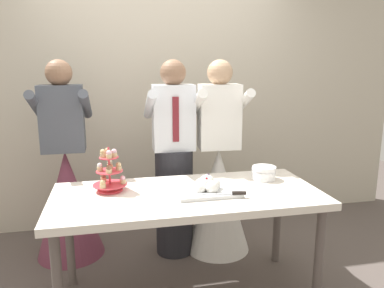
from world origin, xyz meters
TOP-DOWN VIEW (x-y plane):
  - rear_wall at (0.00, 1.42)m, footprint 5.20×0.10m
  - dessert_table at (0.00, 0.00)m, footprint 1.80×0.80m
  - cupcake_stand at (-0.51, 0.15)m, footprint 0.23×0.23m
  - main_cake_tray at (0.13, -0.03)m, footprint 0.43×0.32m
  - plate_stack at (0.62, 0.17)m, footprint 0.18×0.18m
  - person_groom at (0.02, 0.67)m, footprint 0.46×0.49m
  - person_bride at (0.40, 0.63)m, footprint 0.56×0.56m
  - person_guest at (-0.87, 0.80)m, footprint 0.56×0.56m

SIDE VIEW (x-z plane):
  - person_bride at x=0.40m, z-range -0.25..1.41m
  - person_guest at x=-0.87m, z-range -0.25..1.41m
  - dessert_table at x=0.00m, z-range 0.31..1.09m
  - person_groom at x=0.02m, z-range -0.08..1.58m
  - main_cake_tray at x=0.13m, z-range 0.75..0.87m
  - plate_stack at x=0.62m, z-range 0.78..0.87m
  - cupcake_stand at x=-0.51m, z-range 0.75..1.05m
  - rear_wall at x=0.00m, z-range 0.00..2.90m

